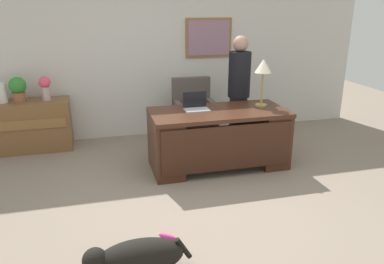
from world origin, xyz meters
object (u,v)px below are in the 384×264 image
object	(u,v)px
armchair	(194,114)
laptop	(196,105)
credenza	(27,126)
person_standing	(239,92)
vase_with_flowers	(45,86)
potted_plant	(18,88)
dog_toy_bone	(167,236)
desk	(219,137)
desk_lamp	(263,69)
vase_empty	(1,93)
dog_lying	(136,257)

from	to	relation	value
armchair	laptop	world-z (taller)	armchair
armchair	laptop	distance (m)	0.96
credenza	laptop	world-z (taller)	laptop
credenza	person_standing	distance (m)	3.19
vase_with_flowers	potted_plant	world-z (taller)	potted_plant
vase_with_flowers	potted_plant	size ratio (longest dim) A/B	0.99
person_standing	dog_toy_bone	distance (m)	2.70
credenza	armchair	xyz separation A→B (m)	(2.50, -0.29, 0.09)
desk	armchair	world-z (taller)	armchair
credenza	desk_lamp	distance (m)	3.54
vase_empty	potted_plant	distance (m)	0.23
person_standing	vase_with_flowers	size ratio (longest dim) A/B	4.74
person_standing	potted_plant	size ratio (longest dim) A/B	4.67
desk	potted_plant	xyz separation A→B (m)	(-2.62, 1.31, 0.53)
desk	dog_lying	xyz separation A→B (m)	(-1.33, -1.89, -0.27)
vase_with_flowers	vase_empty	world-z (taller)	vase_with_flowers
potted_plant	dog_toy_bone	distance (m)	3.36
person_standing	dog_toy_bone	xyz separation A→B (m)	(-1.49, -2.09, -0.84)
armchair	dog_lying	distance (m)	3.18
credenza	dog_lying	distance (m)	3.44
armchair	potted_plant	xyz separation A→B (m)	(-2.54, 0.29, 0.49)
desk_lamp	vase_empty	distance (m)	3.70
vase_empty	potted_plant	size ratio (longest dim) A/B	0.81
desk	credenza	distance (m)	2.89
laptop	credenza	bearing A→B (deg)	153.46
desk_lamp	potted_plant	xyz separation A→B (m)	(-3.25, 1.20, -0.33)
desk_lamp	vase_empty	size ratio (longest dim) A/B	2.18
dog_lying	vase_empty	xyz separation A→B (m)	(-1.52, 3.20, 0.74)
armchair	dog_toy_bone	distance (m)	2.70
armchair	dog_toy_bone	bearing A→B (deg)	-110.08
credenza	dog_toy_bone	xyz separation A→B (m)	(1.58, -2.79, -0.35)
desk	laptop	size ratio (longest dim) A/B	5.60
person_standing	vase_empty	world-z (taller)	person_standing
laptop	potted_plant	size ratio (longest dim) A/B	0.89
dog_lying	potted_plant	bearing A→B (deg)	111.96
person_standing	dog_lying	distance (m)	3.18
desk_lamp	vase_empty	world-z (taller)	desk_lamp
vase_empty	armchair	bearing A→B (deg)	-5.98
laptop	desk_lamp	bearing A→B (deg)	-3.38
potted_plant	laptop	bearing A→B (deg)	-26.15
person_standing	dog_lying	world-z (taller)	person_standing
credenza	armchair	world-z (taller)	armchair
armchair	person_standing	xyz separation A→B (m)	(0.58, -0.41, 0.40)
person_standing	dog_lying	xyz separation A→B (m)	(-1.83, -2.50, -0.71)
desk_lamp	potted_plant	distance (m)	3.48
credenza	dog_toy_bone	distance (m)	3.23
credenza	dog_lying	xyz separation A→B (m)	(1.25, -3.20, -0.22)
credenza	potted_plant	xyz separation A→B (m)	(-0.04, 0.00, 0.57)
armchair	vase_empty	distance (m)	2.82
vase_with_flowers	dog_toy_bone	size ratio (longest dim) A/B	1.94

